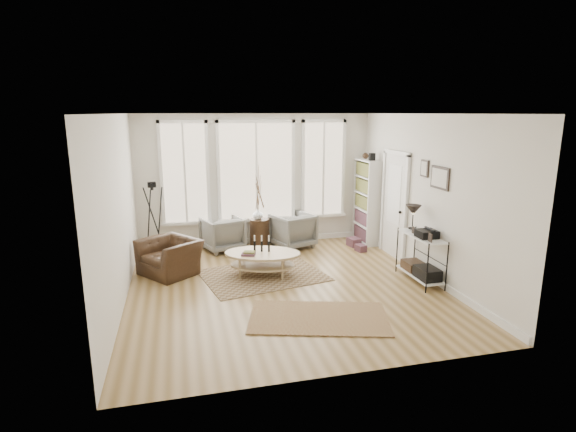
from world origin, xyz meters
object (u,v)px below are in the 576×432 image
object	(u,v)px
bookcase	(367,201)
accent_chair	(170,257)
low_shelf	(421,253)
side_table	(259,209)
armchair_right	(292,230)
coffee_table	(262,257)
armchair_left	(222,234)

from	to	relation	value
bookcase	accent_chair	world-z (taller)	bookcase
low_shelf	side_table	size ratio (longest dim) A/B	0.72
bookcase	side_table	size ratio (longest dim) A/B	1.14
armchair_right	bookcase	bearing A→B (deg)	158.73
coffee_table	accent_chair	world-z (taller)	accent_chair
coffee_table	side_table	distance (m)	1.83
low_shelf	armchair_right	xyz separation A→B (m)	(-1.67, 2.55, -0.13)
low_shelf	coffee_table	xyz separation A→B (m)	(-2.66, 0.94, -0.17)
side_table	armchair_right	bearing A→B (deg)	-10.30
armchair_left	accent_chair	size ratio (longest dim) A/B	0.80
armchair_right	side_table	distance (m)	0.88
coffee_table	side_table	world-z (taller)	side_table
armchair_left	side_table	size ratio (longest dim) A/B	0.44
low_shelf	armchair_right	distance (m)	3.05
low_shelf	bookcase	bearing A→B (deg)	88.72
low_shelf	side_table	world-z (taller)	side_table
coffee_table	accent_chair	distance (m)	1.71
coffee_table	armchair_right	bearing A→B (deg)	58.53
armchair_right	side_table	world-z (taller)	side_table
bookcase	accent_chair	xyz separation A→B (m)	(-4.35, -1.09, -0.63)
low_shelf	side_table	xyz separation A→B (m)	(-2.39, 2.68, 0.35)
bookcase	armchair_left	distance (m)	3.32
armchair_left	side_table	xyz separation A→B (m)	(0.82, -0.00, 0.50)
armchair_right	accent_chair	bearing A→B (deg)	2.64
low_shelf	coffee_table	bearing A→B (deg)	160.55
accent_chair	side_table	bearing A→B (deg)	85.24
armchair_left	low_shelf	bearing A→B (deg)	121.74
armchair_left	coffee_table	bearing A→B (deg)	89.13
armchair_right	side_table	bearing A→B (deg)	-30.74
coffee_table	accent_chair	size ratio (longest dim) A/B	1.58
armchair_right	accent_chair	size ratio (longest dim) A/B	0.84
bookcase	armchair_left	xyz separation A→B (m)	(-3.26, 0.16, -0.59)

